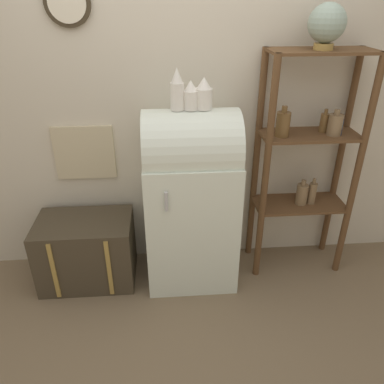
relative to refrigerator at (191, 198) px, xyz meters
name	(u,v)px	position (x,y,z in m)	size (l,w,h in m)	color
ground_plane	(194,296)	(0.00, -0.27, -0.70)	(12.00, 12.00, 0.00)	#7A664C
wall_back	(187,99)	(-0.01, 0.30, 0.65)	(7.00, 0.09, 2.70)	beige
refrigerator	(191,198)	(0.00, 0.00, 0.00)	(0.66, 0.58, 1.36)	silver
suitcase_trunk	(87,250)	(-0.81, 0.00, -0.44)	(0.71, 0.47, 0.53)	#423828
shelf_unit	(307,154)	(0.87, 0.08, 0.29)	(0.72, 0.34, 1.71)	brown
globe	(327,24)	(0.85, 0.06, 1.16)	(0.23, 0.23, 0.27)	#AD8942
vase_left	(177,91)	(-0.09, 0.00, 0.78)	(0.09, 0.09, 0.27)	white
vase_center	(190,96)	(0.00, 0.00, 0.74)	(0.10, 0.10, 0.19)	white
vase_right	(204,94)	(0.08, 0.01, 0.75)	(0.11, 0.11, 0.20)	white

